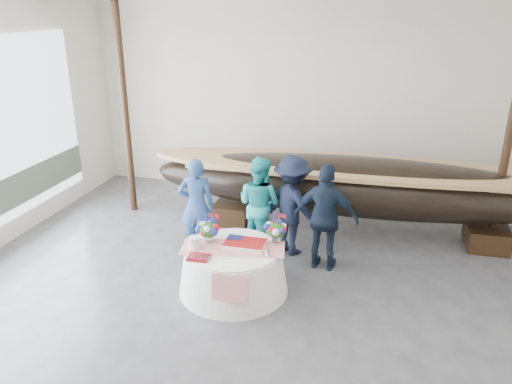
# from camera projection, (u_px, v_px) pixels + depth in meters

# --- Properties ---
(floor) EXTENTS (10.00, 12.00, 0.01)m
(floor) POSITION_uv_depth(u_px,v_px,m) (241.00, 362.00, 6.09)
(floor) COLOR #3D3D42
(floor) RESTS_ON ground
(wall_back) EXTENTS (10.00, 0.02, 4.50)m
(wall_back) POSITION_uv_depth(u_px,v_px,m) (315.00, 95.00, 10.72)
(wall_back) COLOR silver
(wall_back) RESTS_ON ground
(pavilion_structure) EXTENTS (9.80, 11.76, 4.50)m
(pavilion_structure) POSITION_uv_depth(u_px,v_px,m) (255.00, 13.00, 5.32)
(pavilion_structure) COLOR black
(pavilion_structure) RESTS_ON ground
(longboat_display) EXTENTS (7.86, 1.57, 1.47)m
(longboat_display) POSITION_uv_depth(u_px,v_px,m) (356.00, 186.00, 9.21)
(longboat_display) COLOR black
(longboat_display) RESTS_ON ground
(banquet_table) EXTENTS (1.65, 1.65, 0.71)m
(banquet_table) POSITION_uv_depth(u_px,v_px,m) (233.00, 269.00, 7.49)
(banquet_table) COLOR white
(banquet_table) RESTS_ON ground
(tabletop_items) EXTENTS (1.59, 1.04, 0.40)m
(tabletop_items) POSITION_uv_depth(u_px,v_px,m) (237.00, 234.00, 7.46)
(tabletop_items) COLOR red
(tabletop_items) RESTS_ON banquet_table
(guest_woman_blue) EXTENTS (0.70, 0.56, 1.69)m
(guest_woman_blue) POSITION_uv_depth(u_px,v_px,m) (196.00, 205.00, 8.56)
(guest_woman_blue) COLOR navy
(guest_woman_blue) RESTS_ON ground
(guest_woman_teal) EXTENTS (1.01, 0.91, 1.70)m
(guest_woman_teal) POSITION_uv_depth(u_px,v_px,m) (259.00, 204.00, 8.60)
(guest_woman_teal) COLOR #21ABAD
(guest_woman_teal) RESTS_ON ground
(guest_man_left) EXTENTS (1.30, 1.16, 1.75)m
(guest_man_left) POSITION_uv_depth(u_px,v_px,m) (292.00, 206.00, 8.47)
(guest_man_left) COLOR black
(guest_man_left) RESTS_ON ground
(guest_man_right) EXTENTS (1.09, 0.55, 1.78)m
(guest_man_right) POSITION_uv_depth(u_px,v_px,m) (326.00, 218.00, 7.95)
(guest_man_right) COLOR black
(guest_man_right) RESTS_ON ground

